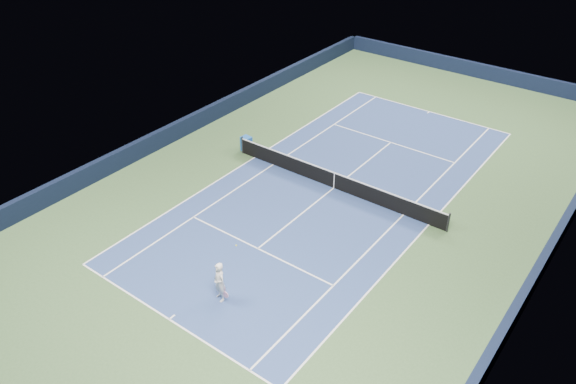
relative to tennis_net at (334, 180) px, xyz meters
The scene contains 19 objects.
ground 0.50m from the tennis_net, ahead, with size 40.00×40.00×0.00m, color #36532D.
wall_far 19.83m from the tennis_net, 90.00° to the left, with size 22.00×0.35×1.10m, color #101832.
wall_right 10.83m from the tennis_net, ahead, with size 0.35×40.00×1.10m, color black.
wall_left 10.83m from the tennis_net, behind, with size 0.35×40.00×1.10m, color black.
court_surface 0.50m from the tennis_net, ahead, with size 10.97×23.77×0.01m, color navy.
baseline_far 11.90m from the tennis_net, 90.00° to the left, with size 10.97×0.08×0.00m, color white.
baseline_near 11.90m from the tennis_net, 90.00° to the right, with size 10.97×0.08×0.00m, color white.
sideline_doubles_right 5.51m from the tennis_net, ahead, with size 0.08×23.77×0.00m, color white.
sideline_doubles_left 5.51m from the tennis_net, behind, with size 0.08×23.77×0.00m, color white.
sideline_singles_right 4.14m from the tennis_net, ahead, with size 0.08×23.77×0.00m, color white.
sideline_singles_left 4.14m from the tennis_net, behind, with size 0.08×23.77×0.00m, color white.
service_line_far 6.42m from the tennis_net, 90.00° to the left, with size 8.23×0.08×0.00m, color white.
service_line_near 6.42m from the tennis_net, 90.00° to the right, with size 8.23×0.08×0.00m, color white.
center_service_line 0.50m from the tennis_net, ahead, with size 0.08×12.80×0.00m, color white.
center_mark_far 11.75m from the tennis_net, 90.00° to the left, with size 0.08×0.30×0.00m, color white.
center_mark_near 11.75m from the tennis_net, 90.00° to the right, with size 0.08×0.30×0.00m, color white.
tennis_net is the anchor object (origin of this frame).
sponsor_cube 6.40m from the tennis_net, behind, with size 0.63×0.57×0.91m.
tennis_player 9.86m from the tennis_net, 85.03° to the right, with size 0.87×1.35×2.23m.
Camera 1 is at (13.11, -21.62, 16.26)m, focal length 35.00 mm.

